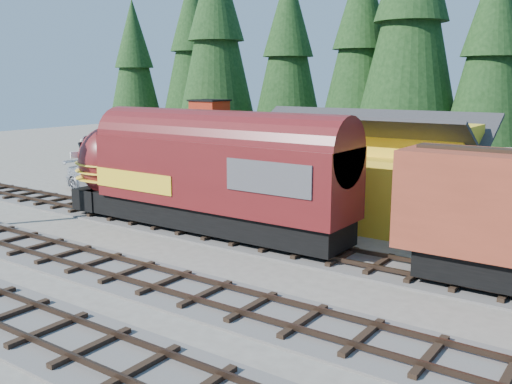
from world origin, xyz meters
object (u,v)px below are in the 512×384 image
Objects in this scene: depot at (349,159)px; pickup_truck_b at (106,178)px; caboose at (201,138)px; locomotive at (191,178)px; pickup_truck_a at (158,177)px.

pickup_truck_b is (-14.85, -2.83, -2.03)m from depot.
pickup_truck_b is (1.25, -10.33, -1.54)m from caboose.
depot is at bearing 54.29° from locomotive.
pickup_truck_a is (-7.53, 5.41, -1.48)m from locomotive.
locomotive is 2.18× the size of pickup_truck_a.
caboose is at bearing 14.53° from pickup_truck_b.
locomotive is 2.40× the size of pickup_truck_b.
locomotive is 10.92m from pickup_truck_b.
caboose is at bearing 27.08° from pickup_truck_a.
depot is at bearing -71.56° from pickup_truck_b.
caboose is (-11.42, 14.00, 0.01)m from locomotive.
pickup_truck_b is (-2.65, -1.74, -0.05)m from pickup_truck_a.
depot reaches higher than pickup_truck_a.
pickup_truck_b is at bearing -169.19° from depot.
caboose reaches higher than pickup_truck_a.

